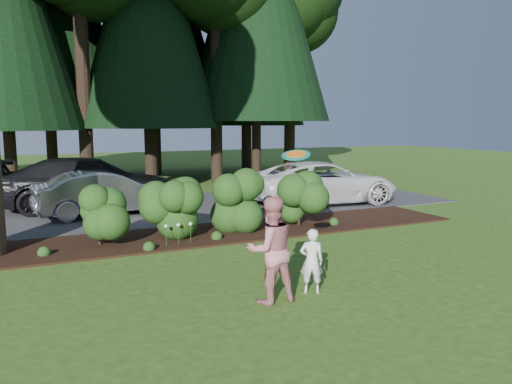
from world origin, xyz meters
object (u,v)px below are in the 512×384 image
at_px(car_silver_wagon, 106,193).
at_px(adult, 271,250).
at_px(frisbee, 296,155).
at_px(car_dark_suv, 91,184).
at_px(child, 312,261).
at_px(car_white_suv, 323,183).

height_order(car_silver_wagon, adult, adult).
distance_m(adult, frisbee, 1.61).
height_order(adult, frisbee, frisbee).
xyz_separation_m(car_dark_suv, adult, (1.54, -10.27, -0.01)).
xyz_separation_m(car_silver_wagon, car_dark_suv, (-0.26, 1.35, 0.16)).
xyz_separation_m(car_dark_suv, child, (2.38, -10.19, -0.32)).
distance_m(child, adult, 0.89).
relative_size(child, frisbee, 2.31).
xyz_separation_m(car_silver_wagon, car_white_suv, (7.40, -0.98, 0.05)).
relative_size(car_white_suv, adult, 3.10).
relative_size(car_dark_suv, child, 5.24).
bearing_deg(adult, car_silver_wagon, -78.84).
relative_size(car_white_suv, car_dark_suv, 0.92).
bearing_deg(frisbee, child, -4.50).
bearing_deg(car_dark_suv, car_white_suv, -95.33).
bearing_deg(car_white_suv, child, 150.70).
distance_m(car_dark_suv, frisbee, 10.48).
height_order(child, adult, adult).
xyz_separation_m(car_silver_wagon, child, (2.12, -8.84, -0.17)).
distance_m(car_white_suv, child, 9.47).
distance_m(car_silver_wagon, car_dark_suv, 1.39).
relative_size(car_dark_suv, frisbee, 12.08).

